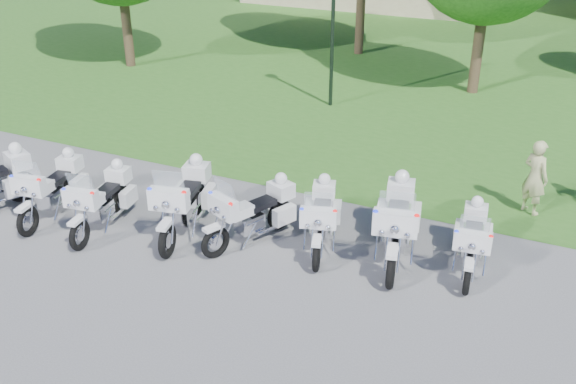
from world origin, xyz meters
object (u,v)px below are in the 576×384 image
at_px(motorcycle_7, 472,239).
at_px(motorcycle_1, 53,187).
at_px(motorcycle_2, 103,199).
at_px(motorcycle_4, 254,212).
at_px(motorcycle_5, 321,217).
at_px(motorcycle_3, 185,200).
at_px(bystander_a, 535,178).
at_px(motorcycle_6, 397,222).

bearing_deg(motorcycle_7, motorcycle_1, 3.71).
distance_m(motorcycle_1, motorcycle_7, 8.72).
distance_m(motorcycle_2, motorcycle_4, 3.21).
distance_m(motorcycle_5, motorcycle_7, 2.88).
bearing_deg(motorcycle_3, motorcycle_1, -1.96).
relative_size(motorcycle_5, motorcycle_7, 1.02).
relative_size(motorcycle_1, motorcycle_5, 1.06).
height_order(motorcycle_2, motorcycle_5, motorcycle_2).
relative_size(motorcycle_2, bystander_a, 1.34).
xyz_separation_m(motorcycle_5, bystander_a, (3.63, 3.19, 0.21)).
height_order(motorcycle_5, motorcycle_6, motorcycle_6).
height_order(motorcycle_2, motorcycle_7, motorcycle_2).
xyz_separation_m(motorcycle_6, bystander_a, (2.18, 2.95, 0.10)).
bearing_deg(motorcycle_5, motorcycle_6, 171.83).
bearing_deg(motorcycle_5, motorcycle_4, 0.07).
height_order(motorcycle_1, bystander_a, bystander_a).
distance_m(motorcycle_4, motorcycle_7, 4.21).
bearing_deg(motorcycle_5, motorcycle_1, -5.40).
relative_size(motorcycle_1, motorcycle_2, 1.02).
height_order(motorcycle_3, motorcycle_6, motorcycle_6).
height_order(motorcycle_4, motorcycle_7, motorcycle_4).
bearing_deg(motorcycle_6, motorcycle_5, -2.86).
xyz_separation_m(motorcycle_2, motorcycle_5, (4.38, 1.22, -0.01)).
relative_size(motorcycle_3, motorcycle_7, 1.17).
relative_size(motorcycle_4, motorcycle_7, 1.03).
bearing_deg(motorcycle_6, motorcycle_7, 175.09).
relative_size(motorcycle_3, bystander_a, 1.48).
bearing_deg(motorcycle_5, motorcycle_2, -1.91).
height_order(motorcycle_1, motorcycle_4, motorcycle_1).
height_order(motorcycle_4, motorcycle_6, motorcycle_6).
height_order(motorcycle_5, bystander_a, bystander_a).
bearing_deg(motorcycle_1, motorcycle_3, -178.43).
xyz_separation_m(motorcycle_1, motorcycle_5, (5.71, 1.23, -0.02)).
height_order(motorcycle_5, motorcycle_7, motorcycle_5).
height_order(motorcycle_2, bystander_a, bystander_a).
bearing_deg(motorcycle_3, motorcycle_6, 178.66).
xyz_separation_m(motorcycle_5, motorcycle_6, (1.46, 0.24, 0.11)).
xyz_separation_m(motorcycle_2, bystander_a, (8.01, 4.41, 0.20)).
relative_size(motorcycle_7, bystander_a, 1.26).
bearing_deg(motorcycle_3, motorcycle_5, 179.95).
xyz_separation_m(motorcycle_1, motorcycle_4, (4.43, 0.82, -0.00)).
xyz_separation_m(motorcycle_4, motorcycle_5, (1.28, 0.41, -0.02)).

